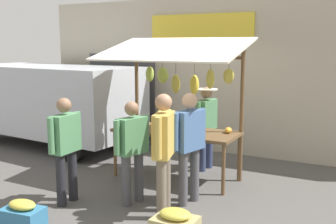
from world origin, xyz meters
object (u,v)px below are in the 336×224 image
object	(u,v)px
shopper_in_grey_tee	(164,145)
shopper_in_striped_shirt	(189,140)
vendor_with_sunhat	(206,122)
produce_crate_side	(23,214)
market_stall	(178,91)
shopper_with_shopping_bag	(132,146)
parked_van	(47,98)
shopper_with_ponytail	(65,143)

from	to	relation	value
shopper_in_grey_tee	shopper_in_striped_shirt	bearing A→B (deg)	-28.63
vendor_with_sunhat	produce_crate_side	world-z (taller)	vendor_with_sunhat
market_stall	vendor_with_sunhat	world-z (taller)	market_stall
shopper_with_shopping_bag	produce_crate_side	distance (m)	1.76
shopper_in_striped_shirt	parked_van	distance (m)	4.98
parked_van	produce_crate_side	xyz separation A→B (m)	(-3.02, 3.59, -0.96)
shopper_in_striped_shirt	parked_van	world-z (taller)	parked_van
shopper_with_shopping_bag	parked_van	size ratio (longest dim) A/B	0.34
shopper_in_grey_tee	shopper_with_ponytail	bearing A→B (deg)	84.86
shopper_in_striped_shirt	shopper_with_ponytail	size ratio (longest dim) A/B	1.04
vendor_with_sunhat	produce_crate_side	distance (m)	3.71
parked_van	shopper_with_ponytail	bearing A→B (deg)	142.41
shopper_in_striped_shirt	produce_crate_side	size ratio (longest dim) A/B	2.92
shopper_with_shopping_bag	parked_van	world-z (taller)	parked_van
market_stall	vendor_with_sunhat	xyz separation A→B (m)	(-0.24, -0.70, -0.63)
shopper_in_grey_tee	shopper_with_shopping_bag	bearing A→B (deg)	58.78
shopper_with_shopping_bag	shopper_in_grey_tee	size ratio (longest dim) A/B	0.90
shopper_with_ponytail	produce_crate_side	size ratio (longest dim) A/B	2.80
shopper_with_shopping_bag	shopper_with_ponytail	distance (m)	0.99
market_stall	shopper_with_ponytail	bearing A→B (deg)	62.94
vendor_with_sunhat	produce_crate_side	size ratio (longest dim) A/B	2.77
shopper_with_ponytail	parked_van	distance (m)	4.04
market_stall	shopper_in_grey_tee	xyz separation A→B (m)	(-0.55, 1.56, -0.56)
parked_van	vendor_with_sunhat	bearing A→B (deg)	-177.67
shopper_in_striped_shirt	shopper_with_ponytail	world-z (taller)	shopper_in_striped_shirt
vendor_with_sunhat	shopper_in_striped_shirt	xyz separation A→B (m)	(-0.44, 1.69, 0.04)
shopper_in_striped_shirt	vendor_with_sunhat	bearing A→B (deg)	28.43
shopper_in_grey_tee	parked_van	distance (m)	5.11
vendor_with_sunhat	shopper_in_striped_shirt	distance (m)	1.75
market_stall	parked_van	xyz separation A→B (m)	(3.95, -0.85, -0.44)
vendor_with_sunhat	shopper_in_grey_tee	bearing A→B (deg)	15.14
shopper_with_shopping_bag	shopper_with_ponytail	xyz separation A→B (m)	(0.88, 0.46, 0.04)
vendor_with_sunhat	shopper_in_grey_tee	world-z (taller)	shopper_in_grey_tee
shopper_with_shopping_bag	shopper_in_striped_shirt	world-z (taller)	shopper_in_striped_shirt
market_stall	shopper_in_grey_tee	distance (m)	1.75
shopper_with_ponytail	produce_crate_side	distance (m)	1.17
market_stall	vendor_with_sunhat	size ratio (longest dim) A/B	1.57
shopper_in_striped_shirt	produce_crate_side	distance (m)	2.51
produce_crate_side	shopper_in_grey_tee	bearing A→B (deg)	-141.37
market_stall	shopper_in_grey_tee	size ratio (longest dim) A/B	1.45
vendor_with_sunhat	shopper_in_striped_shirt	bearing A→B (deg)	21.75
shopper_with_shopping_bag	market_stall	bearing A→B (deg)	11.74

